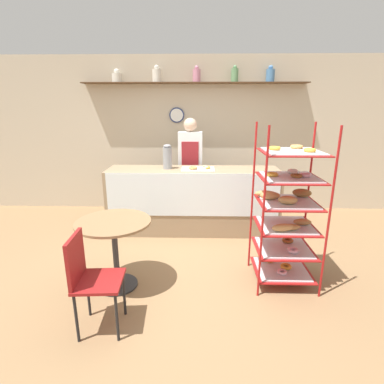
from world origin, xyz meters
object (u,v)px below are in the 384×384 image
donut_tray_counter (199,168)px  coffee_carafe (167,157)px  cafe_chair (88,273)px  pastry_rack (287,212)px  person_worker (190,165)px  cafe_table (114,237)px

donut_tray_counter → coffee_carafe: bearing=174.3°
cafe_chair → coffee_carafe: coffee_carafe is taller
pastry_rack → person_worker: pastry_rack is taller
person_worker → donut_tray_counter: (0.15, -0.60, 0.06)m
coffee_carafe → donut_tray_counter: (0.47, -0.05, -0.16)m
pastry_rack → cafe_table: (-1.78, -0.16, -0.24)m
person_worker → cafe_table: (-0.72, -2.09, -0.36)m
person_worker → coffee_carafe: person_worker is taller
coffee_carafe → cafe_chair: bearing=-101.5°
person_worker → pastry_rack: bearing=-61.2°
cafe_table → cafe_chair: 0.64m
pastry_rack → cafe_chair: bearing=-156.5°
person_worker → cafe_chair: 2.86m
cafe_table → cafe_chair: cafe_chair is taller
cafe_table → person_worker: bearing=71.1°
coffee_carafe → donut_tray_counter: coffee_carafe is taller
cafe_table → donut_tray_counter: (0.87, 1.49, 0.42)m
person_worker → cafe_chair: size_ratio=1.94×
person_worker → cafe_table: 2.24m
person_worker → donut_tray_counter: size_ratio=3.49×
coffee_carafe → person_worker: bearing=60.1°
pastry_rack → donut_tray_counter: bearing=124.5°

